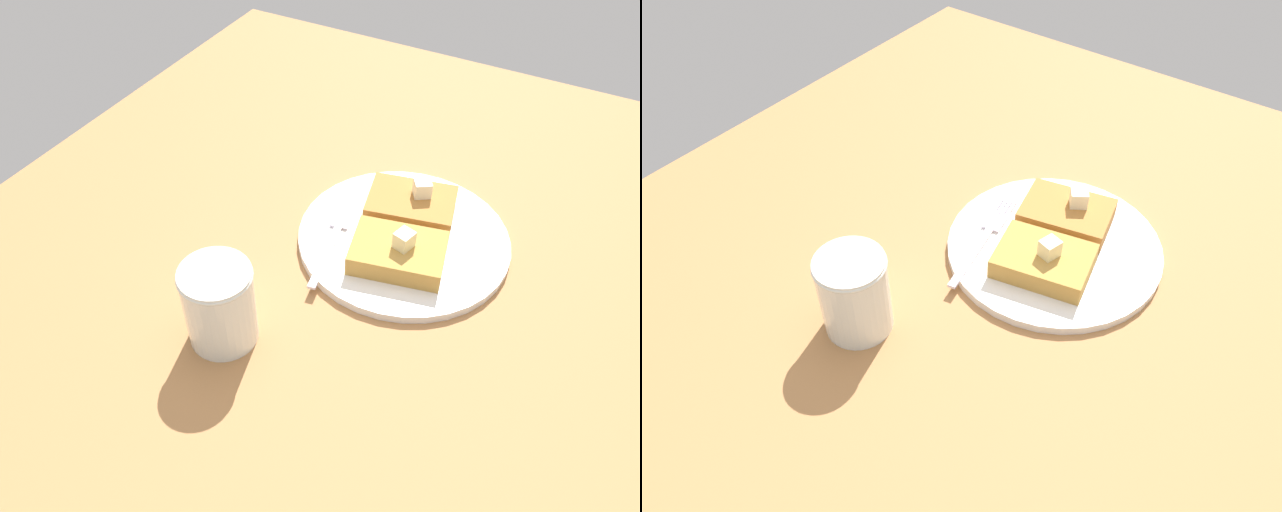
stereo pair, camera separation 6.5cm
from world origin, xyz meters
TOP-DOWN VIEW (x-y plane):
  - table_surface at (0.00, 0.00)cm, footprint 104.74×104.74cm
  - plate at (6.51, 2.20)cm, footprint 24.47×24.47cm
  - toast_slice_left at (2.44, 1.30)cm, footprint 9.45×11.57cm
  - toast_slice_middle at (10.58, 3.11)cm, footprint 9.45×11.57cm
  - butter_pat_primary at (2.47, 0.79)cm, footprint 2.37×2.23cm
  - butter_pat_secondary at (11.57, 2.30)cm, footprint 2.55×2.61cm
  - fork at (3.04, 9.28)cm, footprint 16.00×4.28cm
  - syrup_jar at (-14.61, 12.89)cm, footprint 7.20×7.20cm

SIDE VIEW (x-z plane):
  - table_surface at x=0.00cm, z-range 0.00..1.85cm
  - plate at x=6.51cm, z-range 1.90..2.92cm
  - fork at x=3.04cm, z-range 2.87..3.23cm
  - toast_slice_left at x=2.44cm, z-range 2.87..5.29cm
  - toast_slice_middle at x=10.58cm, z-range 2.87..5.29cm
  - syrup_jar at x=-14.61cm, z-range 1.48..10.62cm
  - butter_pat_primary at x=2.47cm, z-range 5.29..7.26cm
  - butter_pat_secondary at x=11.57cm, z-range 5.29..7.26cm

